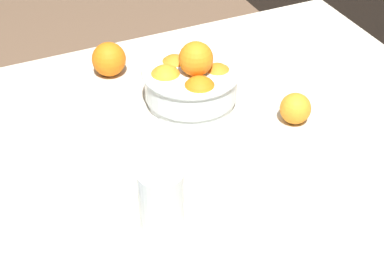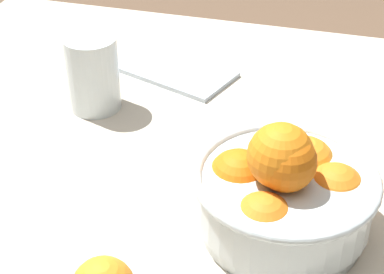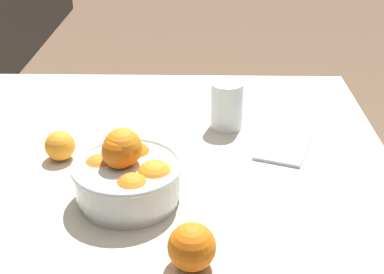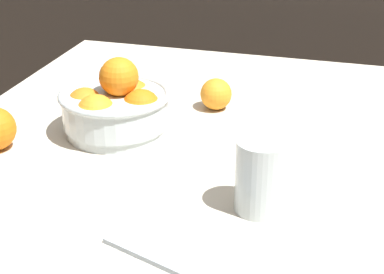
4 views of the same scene
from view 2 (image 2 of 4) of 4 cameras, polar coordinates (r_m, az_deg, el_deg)
name	(u,v)px [view 2 (image 2 of 4)]	position (r m, az deg, el deg)	size (l,w,h in m)	color
dining_table	(148,242)	(0.88, -3.89, -9.32)	(1.01, 1.15, 0.71)	beige
fruit_bowl	(284,192)	(0.76, 8.15, -4.87)	(0.22, 0.22, 0.15)	silver
juice_glass	(93,77)	(1.01, -8.78, 5.33)	(0.08, 0.08, 0.12)	#F4A314
napkin	(179,72)	(1.11, -1.15, 5.77)	(0.18, 0.11, 0.01)	silver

